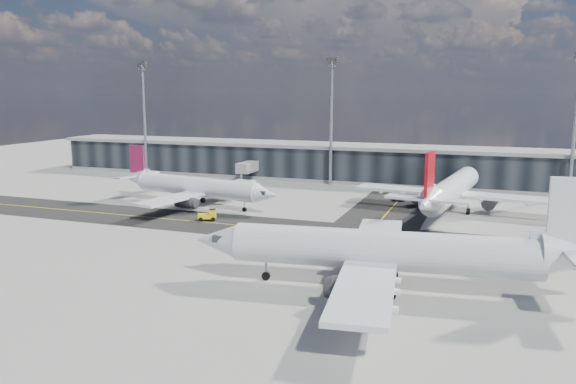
{
  "coord_description": "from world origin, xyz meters",
  "views": [
    {
      "loc": [
        34.88,
        -76.2,
        21.27
      ],
      "look_at": [
        3.68,
        9.21,
        5.0
      ],
      "focal_mm": 35.0,
      "sensor_mm": 36.0,
      "label": 1
    }
  ],
  "objects_px": {
    "airliner_af": "(195,187)",
    "airliner_redtail": "(451,190)",
    "airliner_near": "(389,251)",
    "baggage_tug": "(209,215)",
    "service_van": "(399,196)"
  },
  "relations": [
    {
      "from": "airliner_af",
      "to": "airliner_redtail",
      "type": "height_order",
      "value": "airliner_redtail"
    },
    {
      "from": "airliner_af",
      "to": "airliner_redtail",
      "type": "xyz_separation_m",
      "value": [
        46.08,
        10.0,
        0.58
      ]
    },
    {
      "from": "airliner_redtail",
      "to": "airliner_near",
      "type": "xyz_separation_m",
      "value": [
        -3.45,
        -43.52,
        0.16
      ]
    },
    {
      "from": "airliner_af",
      "to": "airliner_near",
      "type": "distance_m",
      "value": 54.23
    },
    {
      "from": "airliner_redtail",
      "to": "baggage_tug",
      "type": "xyz_separation_m",
      "value": [
        -37.56,
        -20.61,
        -3.17
      ]
    },
    {
      "from": "baggage_tug",
      "to": "service_van",
      "type": "distance_m",
      "value": 40.12
    },
    {
      "from": "service_van",
      "to": "baggage_tug",
      "type": "bearing_deg",
      "value": -154.5
    },
    {
      "from": "airliner_redtail",
      "to": "airliner_near",
      "type": "height_order",
      "value": "airliner_near"
    },
    {
      "from": "airliner_af",
      "to": "service_van",
      "type": "bearing_deg",
      "value": 128.89
    },
    {
      "from": "airliner_near",
      "to": "airliner_redtail",
      "type": "bearing_deg",
      "value": -11.83
    },
    {
      "from": "airliner_redtail",
      "to": "service_van",
      "type": "relative_size",
      "value": 8.45
    },
    {
      "from": "airliner_af",
      "to": "airliner_near",
      "type": "xyz_separation_m",
      "value": [
        42.62,
        -33.52,
        0.74
      ]
    },
    {
      "from": "airliner_near",
      "to": "baggage_tug",
      "type": "distance_m",
      "value": 41.21
    },
    {
      "from": "airliner_af",
      "to": "baggage_tug",
      "type": "bearing_deg",
      "value": 49.35
    },
    {
      "from": "airliner_redtail",
      "to": "baggage_tug",
      "type": "distance_m",
      "value": 42.96
    }
  ]
}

